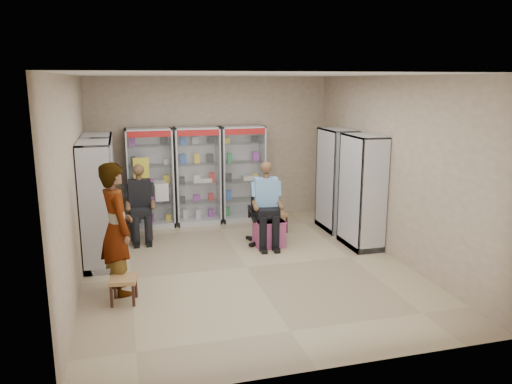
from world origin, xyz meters
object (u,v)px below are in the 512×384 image
object	(u,v)px
cabinet_left_near	(98,205)
woven_stool_a	(276,222)
cabinet_left_far	(100,191)
office_chair	(265,213)
cabinet_right_near	(362,192)
standing_man	(117,229)
woven_stool_b	(124,290)
pink_trunk	(269,233)
cabinet_back_right	(242,174)
cabinet_right_far	(336,180)
wooden_chair	(141,214)
cabinet_back_mid	(198,176)
cabinet_back_left	(150,178)
seated_shopkeeper	(266,206)

from	to	relation	value
cabinet_left_near	woven_stool_a	size ratio (longest dim) A/B	5.33
cabinet_left_far	office_chair	xyz separation A→B (m)	(2.85, -0.70, -0.44)
cabinet_right_near	cabinet_left_near	distance (m)	4.46
cabinet_left_near	standing_man	size ratio (longest dim) A/B	1.08
cabinet_right_near	woven_stool_b	bearing A→B (deg)	107.63
cabinet_left_far	pink_trunk	distance (m)	3.10
cabinet_left_far	office_chair	distance (m)	2.97
standing_man	cabinet_left_far	bearing A→B (deg)	-8.92
cabinet_back_right	cabinet_right_far	bearing A→B (deg)	-34.73
cabinet_right_far	office_chair	size ratio (longest dim) A/B	1.79
wooden_chair	pink_trunk	distance (m)	2.45
cabinet_right_far	cabinet_right_near	xyz separation A→B (m)	(0.00, -1.10, 0.00)
office_chair	cabinet_back_mid	bearing A→B (deg)	127.50
wooden_chair	cabinet_back_left	bearing A→B (deg)	71.10
cabinet_back_left	seated_shopkeeper	distance (m)	2.57
cabinet_left_far	cabinet_left_near	distance (m)	1.10
pink_trunk	seated_shopkeeper	bearing A→B (deg)	105.80
cabinet_back_left	office_chair	world-z (taller)	cabinet_back_left
cabinet_back_mid	wooden_chair	world-z (taller)	cabinet_back_mid
wooden_chair	office_chair	bearing A→B (deg)	-22.43
cabinet_left_near	cabinet_right_near	bearing A→B (deg)	87.43
cabinet_back_mid	cabinet_back_right	bearing A→B (deg)	0.00
wooden_chair	standing_man	xyz separation A→B (m)	(-0.40, -2.44, 0.46)
cabinet_back_mid	seated_shopkeeper	world-z (taller)	cabinet_back_mid
cabinet_left_far	office_chair	bearing A→B (deg)	76.27
cabinet_right_near	woven_stool_b	size ratio (longest dim) A/B	5.66
cabinet_right_near	cabinet_left_far	world-z (taller)	same
wooden_chair	woven_stool_b	bearing A→B (deg)	-97.09
cabinet_left_near	pink_trunk	size ratio (longest dim) A/B	4.01
cabinet_back_right	pink_trunk	xyz separation A→B (m)	(0.05, -1.78, -0.76)
seated_shopkeeper	pink_trunk	bearing A→B (deg)	-67.59
standing_man	cabinet_back_mid	bearing A→B (deg)	-42.84
cabinet_right_near	pink_trunk	size ratio (longest dim) A/B	4.01
cabinet_back_right	woven_stool_a	world-z (taller)	cabinet_back_right
cabinet_back_mid	wooden_chair	xyz separation A→B (m)	(-1.20, -0.73, -0.53)
cabinet_right_far	cabinet_left_near	xyz separation A→B (m)	(-4.46, -0.90, 0.00)
cabinet_back_mid	woven_stool_a	distance (m)	1.90
cabinet_back_mid	wooden_chair	bearing A→B (deg)	-148.69
woven_stool_a	cabinet_back_left	bearing A→B (deg)	156.84
wooden_chair	woven_stool_a	size ratio (longest dim) A/B	2.51
pink_trunk	office_chair	bearing A→B (deg)	100.85
cabinet_right_near	wooden_chair	world-z (taller)	cabinet_right_near
cabinet_back_left	wooden_chair	xyz separation A→B (m)	(-0.25, -0.73, -0.53)
cabinet_right_near	office_chair	size ratio (longest dim) A/B	1.79
cabinet_right_far	cabinet_left_near	distance (m)	4.55
cabinet_left_far	cabinet_back_mid	bearing A→B (deg)	116.32
cabinet_back_right	cabinet_right_far	size ratio (longest dim) A/B	1.00
cabinet_right_near	office_chair	bearing A→B (deg)	69.43
cabinet_back_left	cabinet_right_far	xyz separation A→B (m)	(3.53, -1.13, 0.00)
pink_trunk	woven_stool_b	xyz separation A→B (m)	(-2.55, -1.76, -0.06)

